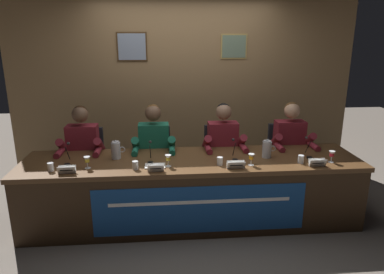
{
  "coord_description": "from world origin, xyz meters",
  "views": [
    {
      "loc": [
        -0.31,
        -3.63,
        2.04
      ],
      "look_at": [
        0.0,
        0.0,
        0.98
      ],
      "focal_mm": 33.14,
      "sensor_mm": 36.0,
      "label": 1
    }
  ],
  "objects_px": {
    "panelist_center_left": "(154,148)",
    "chair_center_right": "(221,162)",
    "microphone_center_right": "(234,153)",
    "chair_center_left": "(155,164)",
    "water_cup_center_left": "(135,166)",
    "juice_glass_center_right": "(251,157)",
    "chair_far_right": "(284,160)",
    "microphone_far_left": "(68,157)",
    "microphone_center_left": "(150,156)",
    "panelist_far_right": "(291,145)",
    "juice_glass_far_right": "(332,155)",
    "nameplate_center_right": "(236,165)",
    "water_cup_center_right": "(220,161)",
    "conference_table": "(193,182)",
    "water_cup_far_left": "(51,167)",
    "nameplate_center_left": "(156,168)",
    "microphone_far_right": "(308,151)",
    "water_pitcher_right_side": "(267,149)",
    "water_cup_far_right": "(301,160)",
    "document_stack_center_left": "(155,166)",
    "juice_glass_center_left": "(168,159)",
    "juice_glass_far_left": "(87,160)",
    "panelist_far_left": "(82,150)",
    "nameplate_far_right": "(318,163)",
    "water_pitcher_left_side": "(116,150)",
    "chair_far_left": "(87,166)",
    "nameplate_far_left": "(67,170)",
    "panelist_center_right": "(224,147)"
  },
  "relations": [
    {
      "from": "juice_glass_center_right",
      "to": "microphone_center_right",
      "type": "distance_m",
      "value": 0.23
    },
    {
      "from": "microphone_center_right",
      "to": "water_pitcher_right_side",
      "type": "relative_size",
      "value": 1.03
    },
    {
      "from": "water_cup_center_right",
      "to": "conference_table",
      "type": "bearing_deg",
      "value": 162.11
    },
    {
      "from": "panelist_far_right",
      "to": "water_cup_far_right",
      "type": "distance_m",
      "value": 0.65
    },
    {
      "from": "water_cup_center_right",
      "to": "microphone_center_right",
      "type": "bearing_deg",
      "value": 39.17
    },
    {
      "from": "water_cup_center_left",
      "to": "document_stack_center_left",
      "type": "bearing_deg",
      "value": 17.17
    },
    {
      "from": "juice_glass_far_left",
      "to": "document_stack_center_left",
      "type": "relative_size",
      "value": 0.59
    },
    {
      "from": "conference_table",
      "to": "panelist_center_left",
      "type": "bearing_deg",
      "value": 128.38
    },
    {
      "from": "panelist_far_right",
      "to": "juice_glass_far_right",
      "type": "distance_m",
      "value": 0.68
    },
    {
      "from": "panelist_center_left",
      "to": "chair_center_right",
      "type": "relative_size",
      "value": 1.36
    },
    {
      "from": "chair_far_left",
      "to": "chair_far_right",
      "type": "height_order",
      "value": "same"
    },
    {
      "from": "juice_glass_far_left",
      "to": "water_cup_center_left",
      "type": "height_order",
      "value": "juice_glass_far_left"
    },
    {
      "from": "juice_glass_center_left",
      "to": "water_pitcher_right_side",
      "type": "distance_m",
      "value": 1.11
    },
    {
      "from": "nameplate_center_left",
      "to": "microphone_far_right",
      "type": "relative_size",
      "value": 0.74
    },
    {
      "from": "nameplate_far_right",
      "to": "water_pitcher_left_side",
      "type": "bearing_deg",
      "value": 168.66
    },
    {
      "from": "microphone_far_right",
      "to": "juice_glass_center_left",
      "type": "bearing_deg",
      "value": -174.24
    },
    {
      "from": "juice_glass_center_right",
      "to": "chair_far_right",
      "type": "height_order",
      "value": "chair_far_right"
    },
    {
      "from": "juice_glass_far_right",
      "to": "chair_center_left",
      "type": "bearing_deg",
      "value": 156.02
    },
    {
      "from": "microphone_far_left",
      "to": "water_cup_center_right",
      "type": "xyz_separation_m",
      "value": [
        1.58,
        -0.16,
        -0.04
      ]
    },
    {
      "from": "panelist_far_left",
      "to": "water_pitcher_right_side",
      "type": "xyz_separation_m",
      "value": [
        2.09,
        -0.43,
        0.1
      ]
    },
    {
      "from": "microphone_center_left",
      "to": "microphone_center_right",
      "type": "height_order",
      "value": "same"
    },
    {
      "from": "microphone_far_left",
      "to": "nameplate_center_right",
      "type": "height_order",
      "value": "microphone_far_left"
    },
    {
      "from": "microphone_center_right",
      "to": "water_cup_far_right",
      "type": "bearing_deg",
      "value": -13.44
    },
    {
      "from": "microphone_far_right",
      "to": "water_pitcher_right_side",
      "type": "height_order",
      "value": "microphone_far_right"
    },
    {
      "from": "chair_far_right",
      "to": "water_pitcher_left_side",
      "type": "bearing_deg",
      "value": -165.9
    },
    {
      "from": "juice_glass_center_left",
      "to": "document_stack_center_left",
      "type": "xyz_separation_m",
      "value": [
        -0.14,
        0.01,
        -0.08
      ]
    },
    {
      "from": "panelist_far_right",
      "to": "juice_glass_far_right",
      "type": "relative_size",
      "value": 10.06
    },
    {
      "from": "nameplate_far_left",
      "to": "panelist_center_right",
      "type": "distance_m",
      "value": 1.83
    },
    {
      "from": "microphone_center_left",
      "to": "juice_glass_far_right",
      "type": "xyz_separation_m",
      "value": [
        1.91,
        -0.16,
        0.01
      ]
    },
    {
      "from": "conference_table",
      "to": "panelist_far_right",
      "type": "bearing_deg",
      "value": 22.91
    },
    {
      "from": "microphone_center_right",
      "to": "chair_center_left",
      "type": "bearing_deg",
      "value": 142.44
    },
    {
      "from": "water_cup_center_left",
      "to": "microphone_far_left",
      "type": "bearing_deg",
      "value": 163.76
    },
    {
      "from": "conference_table",
      "to": "chair_center_right",
      "type": "bearing_deg",
      "value": 60.22
    },
    {
      "from": "microphone_center_right",
      "to": "water_cup_far_right",
      "type": "distance_m",
      "value": 0.7
    },
    {
      "from": "water_cup_far_left",
      "to": "microphone_center_left",
      "type": "bearing_deg",
      "value": 9.81
    },
    {
      "from": "water_cup_center_left",
      "to": "panelist_far_right",
      "type": "height_order",
      "value": "panelist_far_right"
    },
    {
      "from": "juice_glass_far_left",
      "to": "chair_center_right",
      "type": "distance_m",
      "value": 1.74
    },
    {
      "from": "chair_far_left",
      "to": "nameplate_center_right",
      "type": "bearing_deg",
      "value": -29.1
    },
    {
      "from": "chair_center_right",
      "to": "chair_far_right",
      "type": "bearing_deg",
      "value": 0.0
    },
    {
      "from": "nameplate_far_left",
      "to": "juice_glass_center_right",
      "type": "relative_size",
      "value": 1.38
    },
    {
      "from": "chair_center_left",
      "to": "panelist_far_right",
      "type": "xyz_separation_m",
      "value": [
        1.68,
        -0.2,
        0.28
      ]
    },
    {
      "from": "water_cup_center_left",
      "to": "juice_glass_center_right",
      "type": "height_order",
      "value": "juice_glass_center_right"
    },
    {
      "from": "juice_glass_far_left",
      "to": "nameplate_center_right",
      "type": "bearing_deg",
      "value": -5.12
    },
    {
      "from": "microphone_center_left",
      "to": "juice_glass_center_right",
      "type": "bearing_deg",
      "value": -9.56
    },
    {
      "from": "juice_glass_far_left",
      "to": "water_cup_far_right",
      "type": "relative_size",
      "value": 1.46
    },
    {
      "from": "microphone_center_left",
      "to": "document_stack_center_left",
      "type": "distance_m",
      "value": 0.15
    },
    {
      "from": "juice_glass_center_right",
      "to": "water_pitcher_left_side",
      "type": "xyz_separation_m",
      "value": [
        -1.42,
        0.33,
        0.01
      ]
    },
    {
      "from": "water_cup_far_left",
      "to": "juice_glass_far_right",
      "type": "height_order",
      "value": "juice_glass_far_right"
    },
    {
      "from": "panelist_far_left",
      "to": "nameplate_center_left",
      "type": "distance_m",
      "value": 1.16
    },
    {
      "from": "nameplate_far_right",
      "to": "microphone_far_right",
      "type": "height_order",
      "value": "microphone_far_right"
    }
  ]
}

